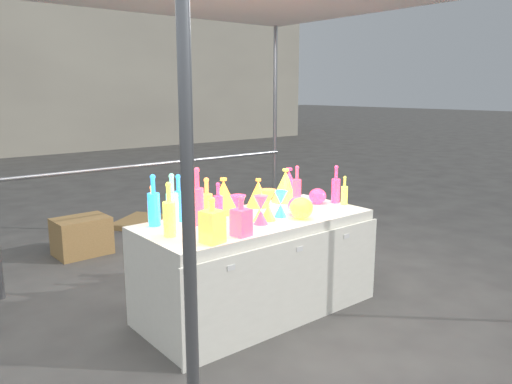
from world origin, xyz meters
TOP-DOWN VIEW (x-y plane):
  - ground at (0.00, 0.00)m, footprint 80.00×80.00m
  - display_table at (0.00, -0.01)m, footprint 1.84×0.83m
  - background_building at (4.00, 14.00)m, footprint 14.00×6.00m
  - cardboard_box_closed at (-0.56, 2.22)m, footprint 0.55×0.41m
  - cardboard_box_flat at (0.47, 2.93)m, footprint 0.91×0.86m
  - bottle_0 at (-0.70, 0.30)m, footprint 0.08×0.08m
  - bottle_1 at (-0.50, 0.29)m, footprint 0.11×0.11m
  - bottle_2 at (-0.45, 0.11)m, footprint 0.10×0.10m
  - bottle_3 at (-0.23, 0.16)m, footprint 0.08×0.08m
  - bottle_4 at (-0.75, -0.01)m, footprint 0.11×0.11m
  - bottle_5 at (-0.64, 0.14)m, footprint 0.09×0.09m
  - bottle_6 at (-0.35, 0.15)m, footprint 0.11×0.11m
  - bottle_7 at (-0.70, 0.29)m, footprint 0.10×0.10m
  - decanter_0 at (-0.61, -0.31)m, footprint 0.15×0.15m
  - decanter_1 at (-0.38, -0.31)m, footprint 0.13×0.13m
  - hourglass_0 at (-0.09, -0.16)m, footprint 0.13×0.13m
  - hourglass_1 at (-0.26, -0.12)m, footprint 0.15×0.15m
  - hourglass_2 at (-0.04, -0.08)m, footprint 0.11×0.11m
  - hourglass_4 at (0.02, -0.12)m, footprint 0.13×0.13m
  - hourglass_5 at (0.16, -0.10)m, footprint 0.11×0.11m
  - globe_0 at (0.25, -0.23)m, footprint 0.21×0.21m
  - globe_2 at (0.31, -0.13)m, footprint 0.21×0.21m
  - globe_3 at (0.71, 0.04)m, footprint 0.17×0.17m
  - lampshade_0 at (-0.10, 0.28)m, footprint 0.25×0.25m
  - lampshade_1 at (0.25, 0.28)m, footprint 0.25×0.25m
  - lampshade_2 at (0.60, 0.28)m, footprint 0.33×0.33m
  - lampshade_3 at (0.56, 0.28)m, footprint 0.32×0.32m
  - bottle_9 at (0.58, 0.16)m, footprint 0.09×0.09m
  - bottle_10 at (0.86, -0.03)m, footprint 0.09×0.09m
  - bottle_11 at (0.86, -0.13)m, footprint 0.06×0.06m

SIDE VIEW (x-z plane):
  - ground at x=0.00m, z-range 0.00..0.00m
  - cardboard_box_flat at x=0.47m, z-range 0.00..0.06m
  - cardboard_box_closed at x=-0.56m, z-range 0.00..0.39m
  - display_table at x=0.00m, z-range 0.00..0.75m
  - globe_3 at x=0.71m, z-range 0.75..0.87m
  - globe_2 at x=0.31m, z-range 0.75..0.88m
  - globe_0 at x=0.25m, z-range 0.75..0.89m
  - hourglass_2 at x=-0.04m, z-range 0.75..0.94m
  - hourglass_5 at x=0.16m, z-range 0.75..0.95m
  - hourglass_0 at x=-0.09m, z-range 0.75..0.96m
  - hourglass_1 at x=-0.26m, z-range 0.75..0.98m
  - hourglass_4 at x=0.02m, z-range 0.75..0.98m
  - lampshade_1 at x=0.25m, z-range 0.75..0.99m
  - bottle_11 at x=0.86m, z-range 0.75..1.00m
  - decanter_1 at x=-0.38m, z-range 0.75..1.02m
  - bottle_3 at x=-0.23m, z-range 0.75..1.03m
  - lampshade_0 at x=-0.10m, z-range 0.75..1.03m
  - lampshade_3 at x=0.56m, z-range 0.75..1.04m
  - lampshade_2 at x=0.60m, z-range 0.75..1.04m
  - bottle_0 at x=-0.70m, z-range 0.75..1.04m
  - decanter_0 at x=-0.61m, z-range 0.75..1.05m
  - bottle_10 at x=0.86m, z-range 0.75..1.08m
  - bottle_9 at x=0.58m, z-range 0.75..1.08m
  - bottle_6 at x=-0.35m, z-range 0.75..1.08m
  - bottle_1 at x=-0.50m, z-range 0.75..1.10m
  - bottle_4 at x=-0.75m, z-range 0.75..1.12m
  - bottle_7 at x=-0.70m, z-range 0.75..1.12m
  - bottle_5 at x=-0.64m, z-range 0.75..1.14m
  - bottle_2 at x=-0.45m, z-range 0.75..1.17m
  - background_building at x=4.00m, z-range 0.00..6.00m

